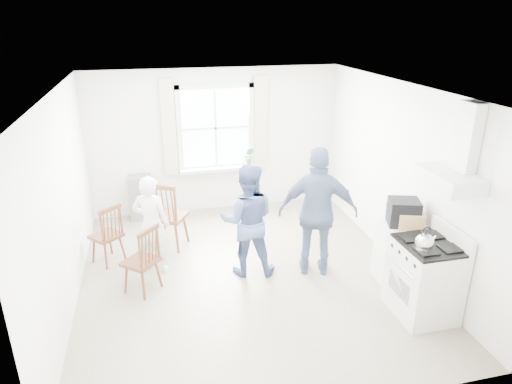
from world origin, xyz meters
The scene contains 16 objects.
room_shell centered at (0.00, 0.00, 1.30)m, with size 4.62×5.12×2.64m.
window_assembly centered at (0.00, 2.45, 1.46)m, with size 1.88×0.24×1.70m.
range_hood centered at (2.07, -1.35, 1.90)m, with size 0.45×0.76×0.94m.
shelf_unit centered at (-1.40, 2.33, 0.40)m, with size 0.40×0.30×0.80m, color gray.
gas_stove centered at (1.91, -1.35, 0.48)m, with size 0.68×0.76×1.12m.
kettle centered at (1.74, -1.48, 1.05)m, with size 0.21×0.21×0.30m.
low_cabinet centered at (1.98, -0.65, 0.45)m, with size 0.50×0.55×0.90m, color silver.
stereo_stack centered at (1.94, -0.70, 1.07)m, with size 0.46×0.44×0.34m.
cardboard_box centered at (1.98, -0.82, 1.00)m, with size 0.31×0.22×0.20m, color #AA8152.
windsor_chair_a centered at (-1.83, 0.78, 0.56)m, with size 0.54×0.54×0.92m.
windsor_chair_b centered at (-1.02, 1.04, 0.68)m, with size 0.63×0.62×1.11m.
windsor_chair_c centered at (-1.33, -0.12, 0.58)m, with size 0.56×0.56×0.95m.
person_left centered at (-1.24, 0.45, 0.72)m, with size 0.52×0.52×1.43m, color white.
person_mid centered at (0.05, 0.09, 0.80)m, with size 0.78×0.78×1.61m, color #4B5B8C.
person_right centered at (0.99, -0.14, 0.92)m, with size 1.08×1.08×1.85m, color navy.
potted_plant centered at (0.57, 2.36, 1.02)m, with size 0.18×0.18×0.33m, color #2F6A39.
Camera 1 is at (-1.16, -5.47, 3.44)m, focal length 32.00 mm.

